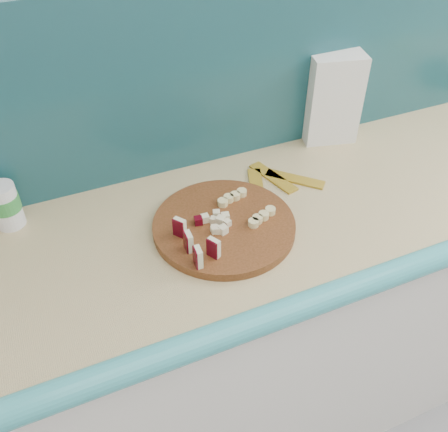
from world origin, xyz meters
name	(u,v)px	position (x,y,z in m)	size (l,w,h in m)	color
kitchen_counter	(350,290)	(0.10, 1.50, 0.46)	(2.20, 0.63, 0.91)	white
backsplash	(333,55)	(0.10, 1.79, 1.16)	(2.20, 0.02, 0.50)	teal
cutting_board	(224,226)	(-0.37, 1.49, 0.92)	(0.35, 0.35, 0.02)	#42270E
apple_wedges	(195,243)	(-0.47, 1.42, 0.96)	(0.07, 0.14, 0.05)	beige
apple_chunks	(217,223)	(-0.39, 1.48, 0.94)	(0.06, 0.06, 0.02)	beige
banana_slices	(246,207)	(-0.30, 1.51, 0.94)	(0.12, 0.15, 0.02)	#DDCD87
flour_bag	(331,97)	(0.10, 1.76, 1.04)	(0.16, 0.11, 0.27)	white
canister	(5,205)	(-0.84, 1.72, 0.97)	(0.07, 0.07, 0.12)	white
banana_peel	(275,181)	(-0.16, 1.61, 0.91)	(0.23, 0.19, 0.01)	gold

